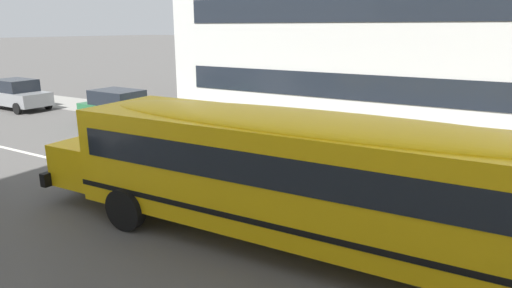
{
  "coord_description": "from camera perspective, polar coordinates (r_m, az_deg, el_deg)",
  "views": [
    {
      "loc": [
        -0.87,
        -8.66,
        4.35
      ],
      "look_at": [
        -5.58,
        -0.61,
        1.83
      ],
      "focal_mm": 30.24,
      "sensor_mm": 36.0,
      "label": 1
    }
  ],
  "objects": [
    {
      "name": "school_bus",
      "position": [
        8.54,
        6.75,
        -3.46
      ],
      "size": [
        12.43,
        2.96,
        2.76
      ],
      "rotation": [
        0.0,
        0.0,
        3.17
      ],
      "color": "yellow",
      "rests_on": "ground_plane"
    },
    {
      "name": "parked_car_green_beside_sign",
      "position": [
        20.54,
        -17.6,
        4.6
      ],
      "size": [
        3.95,
        1.98,
        1.64
      ],
      "rotation": [
        0.0,
        0.0,
        -0.03
      ],
      "color": "#236038",
      "rests_on": "ground_plane"
    },
    {
      "name": "parked_car_grey_by_entrance",
      "position": [
        27.04,
        -29.02,
        5.8
      ],
      "size": [
        3.95,
        1.98,
        1.64
      ],
      "rotation": [
        0.0,
        0.0,
        -0.03
      ],
      "color": "gray",
      "rests_on": "ground_plane"
    }
  ]
}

